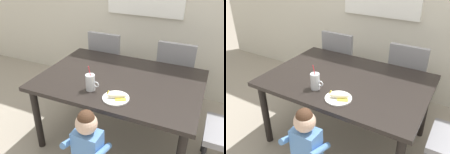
# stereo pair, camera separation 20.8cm
# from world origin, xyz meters

# --- Properties ---
(ground_plane) EXTENTS (24.00, 24.00, 0.00)m
(ground_plane) POSITION_xyz_m (0.00, 0.00, 0.00)
(ground_plane) COLOR #9E9384
(dining_table) EXTENTS (1.57, 1.08, 0.75)m
(dining_table) POSITION_xyz_m (0.00, 0.00, 0.66)
(dining_table) COLOR black
(dining_table) RESTS_ON ground
(dining_chair_left) EXTENTS (0.44, 0.45, 0.96)m
(dining_chair_left) POSITION_xyz_m (-0.47, 0.72, 0.54)
(dining_chair_left) COLOR gray
(dining_chair_left) RESTS_ON ground
(dining_chair_right) EXTENTS (0.44, 0.44, 0.96)m
(dining_chair_right) POSITION_xyz_m (0.42, 0.74, 0.54)
(dining_chair_right) COLOR gray
(dining_chair_right) RESTS_ON ground
(toddler_standing) EXTENTS (0.33, 0.24, 0.84)m
(toddler_standing) POSITION_xyz_m (0.03, -0.71, 0.53)
(toddler_standing) COLOR #3F4760
(toddler_standing) RESTS_ON ground
(milk_cup) EXTENTS (0.13, 0.08, 0.25)m
(milk_cup) POSITION_xyz_m (-0.16, -0.31, 0.81)
(milk_cup) COLOR silver
(milk_cup) RESTS_ON dining_table
(snack_plate) EXTENTS (0.23, 0.23, 0.01)m
(snack_plate) POSITION_xyz_m (0.10, -0.35, 0.75)
(snack_plate) COLOR white
(snack_plate) RESTS_ON dining_table
(peeled_banana) EXTENTS (0.18, 0.13, 0.07)m
(peeled_banana) POSITION_xyz_m (0.12, -0.35, 0.78)
(peeled_banana) COLOR #F4EAC6
(peeled_banana) RESTS_ON snack_plate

